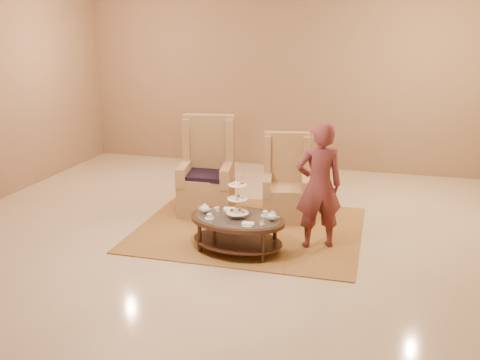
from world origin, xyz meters
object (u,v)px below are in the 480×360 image
(tea_table, at_px, (237,224))
(armchair_right, at_px, (286,189))
(armchair_left, at_px, (207,179))
(person, at_px, (319,186))

(tea_table, xyz_separation_m, armchair_right, (0.33, 1.39, 0.04))
(armchair_left, distance_m, armchair_right, 1.18)
(armchair_right, xyz_separation_m, person, (0.59, -1.00, 0.39))
(tea_table, distance_m, armchair_left, 1.61)
(tea_table, xyz_separation_m, person, (0.92, 0.39, 0.44))
(tea_table, relative_size, armchair_right, 1.06)
(tea_table, height_order, armchair_right, armchair_right)
(tea_table, distance_m, person, 1.09)
(armchair_left, distance_m, person, 2.04)
(armchair_left, bearing_deg, armchair_right, -7.85)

